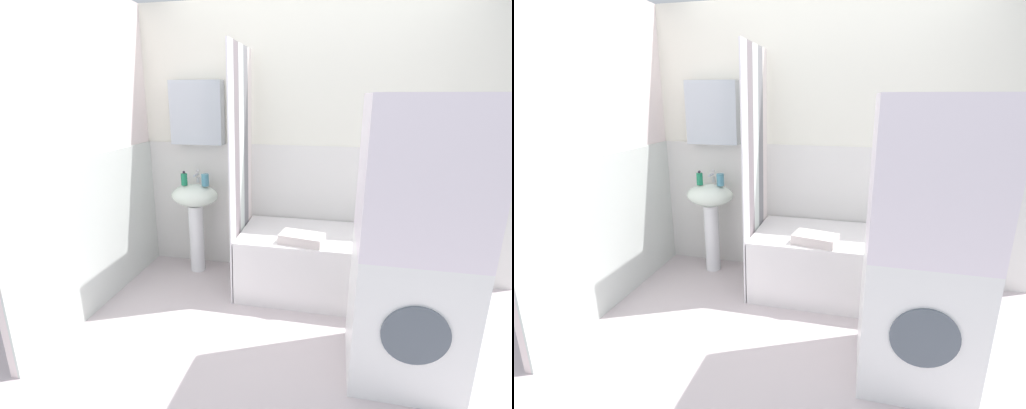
{
  "view_description": "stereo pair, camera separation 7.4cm",
  "coord_description": "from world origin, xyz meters",
  "views": [
    {
      "loc": [
        0.22,
        -2.01,
        1.62
      ],
      "look_at": [
        -0.39,
        0.78,
        0.77
      ],
      "focal_mm": 25.67,
      "sensor_mm": 36.0,
      "label": 1
    },
    {
      "loc": [
        0.29,
        -2.0,
        1.62
      ],
      "look_at": [
        -0.39,
        0.78,
        0.77
      ],
      "focal_mm": 25.67,
      "sensor_mm": 36.0,
      "label": 2
    }
  ],
  "objects": [
    {
      "name": "wall_back_tiled",
      "position": [
        -0.06,
        1.26,
        1.14
      ],
      "size": [
        3.6,
        0.18,
        2.4
      ],
      "color": "white",
      "rests_on": "ground_plane"
    },
    {
      "name": "ground_plane",
      "position": [
        0.0,
        0.0,
        -0.02
      ],
      "size": [
        4.8,
        5.6,
        0.04
      ],
      "primitive_type": "cube",
      "color": "beige"
    },
    {
      "name": "soap_dispenser",
      "position": [
        -1.1,
        1.0,
        0.9
      ],
      "size": [
        0.06,
        0.06,
        0.13
      ],
      "color": "#1C7E54",
      "rests_on": "sink"
    },
    {
      "name": "toothbrush_cup",
      "position": [
        -0.9,
        1.02,
        0.9
      ],
      "size": [
        0.07,
        0.07,
        0.11
      ],
      "primitive_type": "cylinder",
      "color": "teal",
      "rests_on": "sink"
    },
    {
      "name": "bathtub",
      "position": [
        0.24,
        0.86,
        0.26
      ],
      "size": [
        1.51,
        0.72,
        0.53
      ],
      "primitive_type": "cube",
      "color": "white",
      "rests_on": "ground_plane"
    },
    {
      "name": "wall_left_tiled",
      "position": [
        -1.57,
        0.34,
        1.12
      ],
      "size": [
        0.07,
        1.81,
        2.4
      ],
      "color": "white",
      "rests_on": "ground_plane"
    },
    {
      "name": "washer_dryer_stack",
      "position": [
        0.67,
        0.01,
        0.82
      ],
      "size": [
        0.62,
        0.6,
        1.64
      ],
      "color": "white",
      "rests_on": "ground_plane"
    },
    {
      "name": "towel_folded",
      "position": [
        0.01,
        0.63,
        0.56
      ],
      "size": [
        0.36,
        0.25,
        0.07
      ],
      "primitive_type": "cube",
      "rotation": [
        0.0,
        0.0,
        -0.19
      ],
      "color": "silver",
      "rests_on": "bathtub"
    },
    {
      "name": "lotion_bottle",
      "position": [
        0.9,
        1.13,
        0.63
      ],
      "size": [
        0.06,
        0.06,
        0.22
      ],
      "color": "#BE526D",
      "rests_on": "bathtub"
    },
    {
      "name": "sink",
      "position": [
        -1.02,
        1.03,
        0.62
      ],
      "size": [
        0.44,
        0.34,
        0.85
      ],
      "color": "white",
      "rests_on": "ground_plane"
    },
    {
      "name": "faucet",
      "position": [
        -1.02,
        1.11,
        0.91
      ],
      "size": [
        0.03,
        0.12,
        0.12
      ],
      "color": "silver",
      "rests_on": "sink"
    },
    {
      "name": "shower_curtain",
      "position": [
        -0.53,
        0.86,
        1.0
      ],
      "size": [
        0.01,
        0.72,
        2.0
      ],
      "color": "white",
      "rests_on": "ground_plane"
    },
    {
      "name": "conditioner_bottle",
      "position": [
        0.72,
        1.15,
        0.63
      ],
      "size": [
        0.06,
        0.06,
        0.23
      ],
      "color": "white",
      "rests_on": "bathtub"
    },
    {
      "name": "shampoo_bottle",
      "position": [
        0.78,
        1.15,
        0.62
      ],
      "size": [
        0.06,
        0.06,
        0.19
      ],
      "color": "gold",
      "rests_on": "bathtub"
    }
  ]
}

